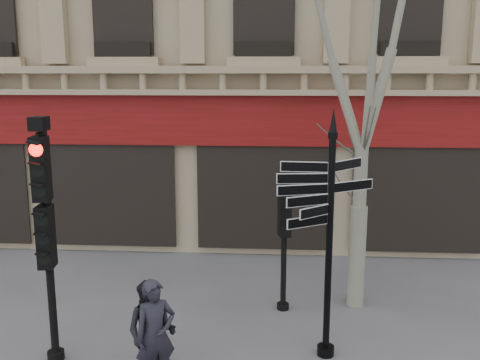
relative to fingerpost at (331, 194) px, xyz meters
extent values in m
plane|color=#57585C|center=(-1.23, 0.16, -2.84)|extent=(80.00, 80.00, 0.00)
cube|color=#620F09|center=(-1.23, 5.04, 0.76)|extent=(28.00, 0.25, 1.30)
cube|color=tan|center=(-1.23, 4.81, 1.73)|extent=(28.00, 0.35, 0.74)
cylinder|color=black|center=(0.00, 0.00, -0.96)|extent=(0.11, 0.11, 3.75)
cylinder|color=black|center=(0.00, 0.00, -2.76)|extent=(0.29, 0.29, 0.17)
cone|color=black|center=(0.00, 0.00, 1.20)|extent=(0.12, 0.12, 0.37)
cylinder|color=black|center=(-4.57, -0.45, -0.95)|extent=(0.13, 0.13, 3.77)
cylinder|color=black|center=(-4.57, -0.45, -2.76)|extent=(0.28, 0.28, 0.15)
cube|color=black|center=(-4.57, -0.45, -0.66)|extent=(0.49, 0.37, 1.02)
cube|color=black|center=(-4.57, -0.45, 0.45)|extent=(0.49, 0.37, 1.02)
sphere|color=#FF0C05|center=(-4.57, -0.45, 0.73)|extent=(0.22, 0.22, 0.22)
cube|color=black|center=(-4.57, -0.45, 1.16)|extent=(0.27, 0.33, 0.22)
cylinder|color=black|center=(-0.71, 1.78, -1.56)|extent=(0.12, 0.12, 2.57)
cylinder|color=black|center=(-0.71, 1.78, -2.77)|extent=(0.27, 0.27, 0.14)
cube|color=black|center=(-0.71, 1.78, -0.76)|extent=(0.48, 0.39, 0.98)
cylinder|color=gray|center=(0.79, 2.09, -1.77)|extent=(0.35, 0.35, 2.13)
cylinder|color=gray|center=(0.79, 2.09, -0.13)|extent=(0.27, 0.27, 1.35)
imported|color=#22212C|center=(-2.68, -1.14, -1.97)|extent=(0.76, 0.69, 1.74)
imported|color=black|center=(-2.78, -1.01, -2.01)|extent=(0.87, 0.71, 1.66)
camera|label=1|loc=(-0.90, -8.51, 1.92)|focal=40.00mm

